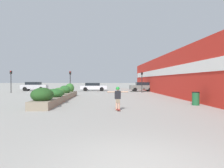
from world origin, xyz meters
name	(u,v)px	position (x,y,z in m)	size (l,w,h in m)	color
ground_plane	(138,165)	(0.00, 0.00, 0.00)	(300.00, 300.00, 0.00)	#A3A099
building_wall_right	(170,75)	(7.09, 20.59, 2.52)	(0.67, 47.13, 5.03)	red
planter_box	(59,95)	(-4.73, 14.97, 0.52)	(1.55, 14.08, 1.49)	gray
skateboard	(118,110)	(0.10, 8.45, 0.07)	(0.30, 0.80, 0.09)	maroon
skateboarder	(118,96)	(0.10, 8.45, 0.92)	(1.28, 0.23, 1.37)	tan
trash_bin	(196,99)	(6.05, 11.13, 0.49)	(0.55, 0.55, 0.98)	#1E5B33
car_leftmost	(142,87)	(5.65, 31.49, 0.80)	(3.99, 1.86, 1.54)	slate
car_center_left	(190,87)	(14.10, 32.25, 0.75)	(4.53, 1.92, 1.41)	black
car_center_right	(34,86)	(-12.96, 34.09, 0.83)	(4.42, 1.89, 1.55)	#BCBCC1
car_rightmost	(93,87)	(-2.53, 33.42, 0.75)	(4.53, 1.95, 1.40)	silver
traffic_light_left	(70,78)	(-5.69, 27.68, 2.18)	(0.28, 0.30, 3.16)	black
traffic_light_right	(142,78)	(4.98, 27.77, 2.16)	(0.28, 0.30, 3.14)	black
traffic_light_far_left	(11,78)	(-14.28, 27.64, 2.22)	(0.28, 0.30, 3.24)	black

